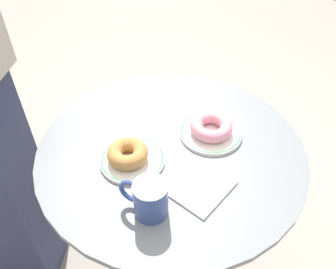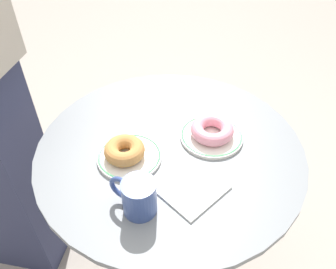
{
  "view_description": "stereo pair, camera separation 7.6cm",
  "coord_description": "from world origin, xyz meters",
  "px_view_note": "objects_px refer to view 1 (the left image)",
  "views": [
    {
      "loc": [
        -0.53,
        -0.45,
        1.41
      ],
      "look_at": [
        0.02,
        0.03,
        0.75
      ],
      "focal_mm": 36.36,
      "sensor_mm": 36.0,
      "label": 1
    },
    {
      "loc": [
        -0.48,
        -0.5,
        1.41
      ],
      "look_at": [
        0.02,
        0.03,
        0.75
      ],
      "focal_mm": 36.36,
      "sensor_mm": 36.0,
      "label": 2
    }
  ],
  "objects_px": {
    "plate_left": "(132,159)",
    "plate_right": "(211,133)",
    "paper_napkin": "(201,187)",
    "cafe_table": "(171,195)",
    "donut_pink_frosted": "(211,127)",
    "coffee_mug": "(149,199)",
    "donut_old_fashioned": "(128,153)"
  },
  "relations": [
    {
      "from": "paper_napkin",
      "to": "coffee_mug",
      "type": "bearing_deg",
      "value": 159.25
    },
    {
      "from": "plate_right",
      "to": "paper_napkin",
      "type": "bearing_deg",
      "value": -150.86
    },
    {
      "from": "plate_left",
      "to": "coffee_mug",
      "type": "bearing_deg",
      "value": -120.79
    },
    {
      "from": "plate_right",
      "to": "coffee_mug",
      "type": "relative_size",
      "value": 1.53
    },
    {
      "from": "cafe_table",
      "to": "plate_right",
      "type": "relative_size",
      "value": 4.16
    },
    {
      "from": "coffee_mug",
      "to": "plate_right",
      "type": "bearing_deg",
      "value": 8.82
    },
    {
      "from": "cafe_table",
      "to": "plate_right",
      "type": "distance_m",
      "value": 0.26
    },
    {
      "from": "cafe_table",
      "to": "donut_old_fashioned",
      "type": "relative_size",
      "value": 6.88
    },
    {
      "from": "plate_left",
      "to": "donut_pink_frosted",
      "type": "xyz_separation_m",
      "value": [
        0.23,
        -0.1,
        0.02
      ]
    },
    {
      "from": "donut_old_fashioned",
      "to": "coffee_mug",
      "type": "height_order",
      "value": "coffee_mug"
    },
    {
      "from": "coffee_mug",
      "to": "donut_old_fashioned",
      "type": "bearing_deg",
      "value": 62.92
    },
    {
      "from": "cafe_table",
      "to": "plate_left",
      "type": "xyz_separation_m",
      "value": [
        -0.11,
        0.04,
        0.23
      ]
    },
    {
      "from": "plate_right",
      "to": "donut_old_fashioned",
      "type": "relative_size",
      "value": 1.66
    },
    {
      "from": "plate_right",
      "to": "donut_pink_frosted",
      "type": "relative_size",
      "value": 1.47
    },
    {
      "from": "cafe_table",
      "to": "donut_old_fashioned",
      "type": "height_order",
      "value": "donut_old_fashioned"
    },
    {
      "from": "paper_napkin",
      "to": "coffee_mug",
      "type": "distance_m",
      "value": 0.15
    },
    {
      "from": "cafe_table",
      "to": "plate_left",
      "type": "distance_m",
      "value": 0.26
    },
    {
      "from": "paper_napkin",
      "to": "cafe_table",
      "type": "bearing_deg",
      "value": 67.12
    },
    {
      "from": "plate_right",
      "to": "donut_old_fashioned",
      "type": "bearing_deg",
      "value": 156.27
    },
    {
      "from": "donut_old_fashioned",
      "to": "donut_pink_frosted",
      "type": "bearing_deg",
      "value": -23.73
    },
    {
      "from": "donut_pink_frosted",
      "to": "coffee_mug",
      "type": "distance_m",
      "value": 0.32
    },
    {
      "from": "coffee_mug",
      "to": "cafe_table",
      "type": "bearing_deg",
      "value": 27.56
    },
    {
      "from": "plate_right",
      "to": "paper_napkin",
      "type": "height_order",
      "value": "plate_right"
    },
    {
      "from": "plate_right",
      "to": "coffee_mug",
      "type": "xyz_separation_m",
      "value": [
        -0.31,
        -0.05,
        0.04
      ]
    },
    {
      "from": "plate_right",
      "to": "plate_left",
      "type": "bearing_deg",
      "value": 156.67
    },
    {
      "from": "plate_right",
      "to": "paper_napkin",
      "type": "xyz_separation_m",
      "value": [
        -0.18,
        -0.1,
        -0.0
      ]
    },
    {
      "from": "paper_napkin",
      "to": "donut_pink_frosted",
      "type": "bearing_deg",
      "value": 29.14
    },
    {
      "from": "plate_left",
      "to": "plate_right",
      "type": "bearing_deg",
      "value": -23.33
    },
    {
      "from": "donut_pink_frosted",
      "to": "paper_napkin",
      "type": "relative_size",
      "value": 0.83
    },
    {
      "from": "plate_left",
      "to": "donut_pink_frosted",
      "type": "bearing_deg",
      "value": -23.33
    },
    {
      "from": "plate_left",
      "to": "plate_right",
      "type": "distance_m",
      "value": 0.25
    },
    {
      "from": "plate_right",
      "to": "cafe_table",
      "type": "bearing_deg",
      "value": 153.72
    }
  ]
}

